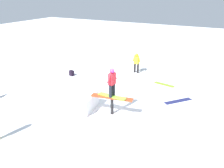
# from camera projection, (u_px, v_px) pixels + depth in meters

# --- Properties ---
(ground_plane) EXTENTS (60.00, 60.00, 0.00)m
(ground_plane) POSITION_uv_depth(u_px,v_px,m) (112.00, 114.00, 11.39)
(ground_plane) COLOR white
(rail_feature) EXTENTS (1.94, 0.59, 0.86)m
(rail_feature) POSITION_uv_depth(u_px,v_px,m) (112.00, 100.00, 11.14)
(rail_feature) COLOR black
(rail_feature) RESTS_ON ground
(snow_kicker_ramp) EXTENTS (2.02, 1.78, 0.72)m
(snow_kicker_ramp) POSITION_uv_depth(u_px,v_px,m) (75.00, 101.00, 11.82)
(snow_kicker_ramp) COLOR white
(snow_kicker_ramp) RESTS_ON ground
(main_rider_on_rail) EXTENTS (1.37, 0.74, 1.31)m
(main_rider_on_rail) POSITION_uv_depth(u_px,v_px,m) (112.00, 83.00, 10.85)
(main_rider_on_rail) COLOR #91DE3B
(main_rider_on_rail) RESTS_ON rail_feature
(bystander_yellow) EXTENTS (0.61, 0.24, 1.33)m
(bystander_yellow) POSITION_uv_depth(u_px,v_px,m) (137.00, 62.00, 16.69)
(bystander_yellow) COLOR black
(bystander_yellow) RESTS_ON ground
(loose_snowboard_lime) EXTENTS (1.30, 0.53, 0.02)m
(loose_snowboard_lime) POSITION_uv_depth(u_px,v_px,m) (164.00, 84.00, 14.82)
(loose_snowboard_lime) COLOR #89D629
(loose_snowboard_lime) RESTS_ON ground
(loose_snowboard_navy) EXTENTS (1.17, 1.37, 0.02)m
(loose_snowboard_navy) POSITION_uv_depth(u_px,v_px,m) (178.00, 101.00, 12.65)
(loose_snowboard_navy) COLOR navy
(loose_snowboard_navy) RESTS_ON ground
(backpack_on_snow) EXTENTS (0.35, 0.30, 0.34)m
(backpack_on_snow) POSITION_uv_depth(u_px,v_px,m) (72.00, 73.00, 16.31)
(backpack_on_snow) COLOR black
(backpack_on_snow) RESTS_ON ground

